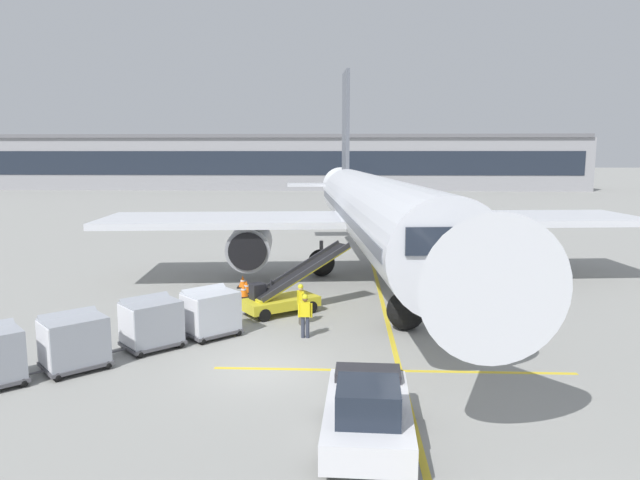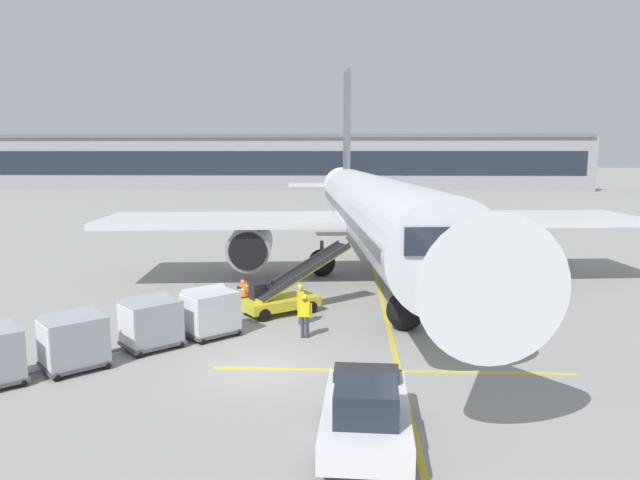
{
  "view_description": "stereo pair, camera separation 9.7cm",
  "coord_description": "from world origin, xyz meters",
  "px_view_note": "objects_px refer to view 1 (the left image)",
  "views": [
    {
      "loc": [
        2.71,
        -18.08,
        7.11
      ],
      "look_at": [
        1.61,
        7.59,
        3.25
      ],
      "focal_mm": 32.09,
      "sensor_mm": 36.0,
      "label": 1
    },
    {
      "loc": [
        2.81,
        -18.08,
        7.11
      ],
      "look_at": [
        1.61,
        7.59,
        3.25
      ],
      "focal_mm": 32.09,
      "sensor_mm": 36.0,
      "label": 2
    }
  ],
  "objects_px": {
    "baggage_cart_third": "(74,340)",
    "ground_crew_by_loader": "(217,309)",
    "ground_crew_by_carts": "(305,313)",
    "safety_cone_engine_keepout": "(244,291)",
    "safety_cone_wingtip": "(246,287)",
    "baggage_cart_second": "(151,322)",
    "parked_airplane": "(372,211)",
    "belt_loader": "(285,294)",
    "ground_crew_marshaller": "(301,301)",
    "pushback_tug": "(368,412)",
    "safety_cone_nose_mark": "(243,282)",
    "baggage_cart_lead": "(210,311)"
  },
  "relations": [
    {
      "from": "safety_cone_nose_mark",
      "to": "safety_cone_wingtip",
      "type": "bearing_deg",
      "value": -71.63
    },
    {
      "from": "belt_loader",
      "to": "safety_cone_wingtip",
      "type": "bearing_deg",
      "value": 123.52
    },
    {
      "from": "baggage_cart_lead",
      "to": "safety_cone_engine_keepout",
      "type": "xyz_separation_m",
      "value": [
        0.22,
        6.22,
        -0.67
      ]
    },
    {
      "from": "parked_airplane",
      "to": "belt_loader",
      "type": "distance_m",
      "value": 9.08
    },
    {
      "from": "baggage_cart_third",
      "to": "safety_cone_engine_keepout",
      "type": "xyz_separation_m",
      "value": [
        3.92,
        9.92,
        -0.67
      ]
    },
    {
      "from": "parked_airplane",
      "to": "pushback_tug",
      "type": "height_order",
      "value": "parked_airplane"
    },
    {
      "from": "parked_airplane",
      "to": "baggage_cart_third",
      "type": "relative_size",
      "value": 15.81
    },
    {
      "from": "belt_loader",
      "to": "baggage_cart_second",
      "type": "relative_size",
      "value": 1.97
    },
    {
      "from": "pushback_tug",
      "to": "ground_crew_by_carts",
      "type": "xyz_separation_m",
      "value": [
        -2.11,
        8.21,
        0.17
      ]
    },
    {
      "from": "baggage_cart_third",
      "to": "ground_crew_by_loader",
      "type": "bearing_deg",
      "value": 45.48
    },
    {
      "from": "pushback_tug",
      "to": "baggage_cart_third",
      "type": "bearing_deg",
      "value": 154.41
    },
    {
      "from": "belt_loader",
      "to": "safety_cone_engine_keepout",
      "type": "distance_m",
      "value": 3.65
    },
    {
      "from": "parked_airplane",
      "to": "safety_cone_nose_mark",
      "type": "distance_m",
      "value": 8.33
    },
    {
      "from": "safety_cone_engine_keepout",
      "to": "safety_cone_wingtip",
      "type": "relative_size",
      "value": 1.05
    },
    {
      "from": "safety_cone_wingtip",
      "to": "safety_cone_nose_mark",
      "type": "xyz_separation_m",
      "value": [
        -0.4,
        1.19,
        0.0
      ]
    },
    {
      "from": "ground_crew_marshaller",
      "to": "pushback_tug",
      "type": "bearing_deg",
      "value": -76.35
    },
    {
      "from": "pushback_tug",
      "to": "ground_crew_marshaller",
      "type": "height_order",
      "value": "pushback_tug"
    },
    {
      "from": "parked_airplane",
      "to": "ground_crew_marshaller",
      "type": "bearing_deg",
      "value": -110.24
    },
    {
      "from": "ground_crew_by_loader",
      "to": "safety_cone_engine_keepout",
      "type": "relative_size",
      "value": 2.55
    },
    {
      "from": "baggage_cart_lead",
      "to": "safety_cone_nose_mark",
      "type": "xyz_separation_m",
      "value": [
        -0.19,
        8.27,
        -0.68
      ]
    },
    {
      "from": "baggage_cart_second",
      "to": "safety_cone_wingtip",
      "type": "bearing_deg",
      "value": 76.54
    },
    {
      "from": "ground_crew_by_loader",
      "to": "ground_crew_marshaller",
      "type": "distance_m",
      "value": 3.51
    },
    {
      "from": "pushback_tug",
      "to": "ground_crew_marshaller",
      "type": "distance_m",
      "value": 10.25
    },
    {
      "from": "ground_crew_by_loader",
      "to": "ground_crew_by_carts",
      "type": "xyz_separation_m",
      "value": [
        3.54,
        -0.37,
        0.0
      ]
    },
    {
      "from": "ground_crew_marshaller",
      "to": "belt_loader",
      "type": "bearing_deg",
      "value": 115.37
    },
    {
      "from": "ground_crew_by_loader",
      "to": "ground_crew_by_carts",
      "type": "bearing_deg",
      "value": -5.96
    },
    {
      "from": "parked_airplane",
      "to": "belt_loader",
      "type": "height_order",
      "value": "parked_airplane"
    },
    {
      "from": "baggage_cart_third",
      "to": "safety_cone_nose_mark",
      "type": "xyz_separation_m",
      "value": [
        3.52,
        11.97,
        -0.68
      ]
    },
    {
      "from": "baggage_cart_second",
      "to": "safety_cone_nose_mark",
      "type": "height_order",
      "value": "baggage_cart_second"
    },
    {
      "from": "baggage_cart_lead",
      "to": "safety_cone_engine_keepout",
      "type": "distance_m",
      "value": 6.26
    },
    {
      "from": "pushback_tug",
      "to": "safety_cone_wingtip",
      "type": "xyz_separation_m",
      "value": [
        -5.65,
        15.36,
        -0.51
      ]
    },
    {
      "from": "parked_airplane",
      "to": "safety_cone_wingtip",
      "type": "height_order",
      "value": "parked_airplane"
    },
    {
      "from": "parked_airplane",
      "to": "safety_cone_nose_mark",
      "type": "height_order",
      "value": "parked_airplane"
    },
    {
      "from": "safety_cone_nose_mark",
      "to": "safety_cone_engine_keepout",
      "type": "bearing_deg",
      "value": -78.88
    },
    {
      "from": "safety_cone_wingtip",
      "to": "safety_cone_engine_keepout",
      "type": "bearing_deg",
      "value": -89.56
    },
    {
      "from": "baggage_cart_lead",
      "to": "pushback_tug",
      "type": "xyz_separation_m",
      "value": [
        5.86,
        -8.28,
        -0.17
      ]
    },
    {
      "from": "ground_crew_by_carts",
      "to": "ground_crew_marshaller",
      "type": "relative_size",
      "value": 1.0
    },
    {
      "from": "safety_cone_engine_keepout",
      "to": "safety_cone_wingtip",
      "type": "bearing_deg",
      "value": 90.44
    },
    {
      "from": "baggage_cart_third",
      "to": "pushback_tug",
      "type": "xyz_separation_m",
      "value": [
        9.57,
        -4.58,
        -0.17
      ]
    },
    {
      "from": "baggage_cart_second",
      "to": "pushback_tug",
      "type": "relative_size",
      "value": 0.57
    },
    {
      "from": "baggage_cart_second",
      "to": "parked_airplane",
      "type": "bearing_deg",
      "value": 55.01
    },
    {
      "from": "safety_cone_wingtip",
      "to": "belt_loader",
      "type": "bearing_deg",
      "value": -56.48
    },
    {
      "from": "safety_cone_wingtip",
      "to": "safety_cone_nose_mark",
      "type": "relative_size",
      "value": 0.99
    },
    {
      "from": "belt_loader",
      "to": "pushback_tug",
      "type": "height_order",
      "value": "belt_loader"
    },
    {
      "from": "baggage_cart_second",
      "to": "safety_cone_nose_mark",
      "type": "xyz_separation_m",
      "value": [
        1.66,
        9.78,
        -0.68
      ]
    },
    {
      "from": "baggage_cart_lead",
      "to": "safety_cone_wingtip",
      "type": "xyz_separation_m",
      "value": [
        0.21,
        7.08,
        -0.68
      ]
    },
    {
      "from": "safety_cone_engine_keepout",
      "to": "safety_cone_wingtip",
      "type": "height_order",
      "value": "safety_cone_engine_keepout"
    },
    {
      "from": "belt_loader",
      "to": "ground_crew_by_loader",
      "type": "height_order",
      "value": "belt_loader"
    },
    {
      "from": "ground_crew_by_carts",
      "to": "baggage_cart_second",
      "type": "bearing_deg",
      "value": -165.58
    },
    {
      "from": "parked_airplane",
      "to": "safety_cone_engine_keepout",
      "type": "relative_size",
      "value": 59.03
    }
  ]
}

